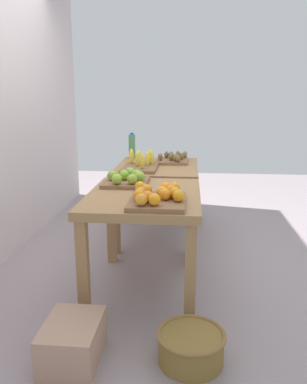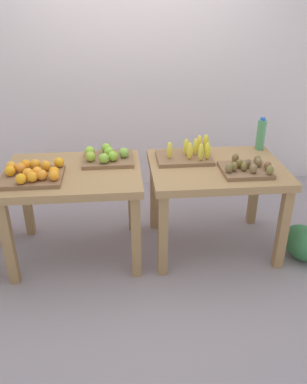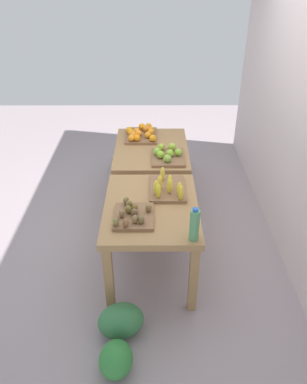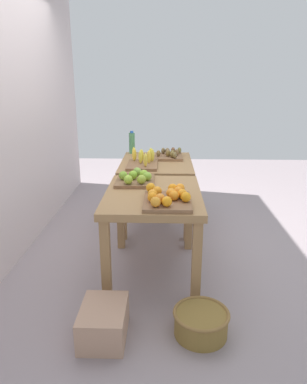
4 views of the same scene
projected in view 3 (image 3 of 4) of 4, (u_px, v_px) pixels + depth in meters
name	position (u px, v px, depth m)	size (l,w,h in m)	color
ground_plane	(151.00, 232.00, 4.06)	(8.00, 8.00, 0.00)	gray
back_wall	(306.00, 97.00, 3.25)	(4.40, 0.12, 3.00)	beige
display_table_left	(151.00, 156.00, 4.18)	(1.04, 0.80, 0.75)	#9B7448
display_table_right	(151.00, 215.00, 3.24)	(1.04, 0.80, 0.75)	#9B7448
orange_bin	(141.00, 134.00, 4.32)	(0.45, 0.37, 0.11)	brown
apple_bin	(167.00, 155.00, 3.88)	(0.40, 0.34, 0.11)	brown
banana_crate	(167.00, 188.00, 3.33)	(0.44, 0.32, 0.17)	brown
kiwi_bin	(133.00, 215.00, 3.00)	(0.36, 0.32, 0.10)	brown
water_bottle	(194.00, 225.00, 2.74)	(0.07, 0.07, 0.28)	#4C8C59
watermelon_pile	(119.00, 334.00, 2.82)	(0.65, 0.41, 0.28)	#297231
wicker_basket	(126.00, 164.00, 5.16)	(0.38, 0.38, 0.18)	olive
cardboard_produce_box	(173.00, 161.00, 5.19)	(0.40, 0.30, 0.23)	tan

